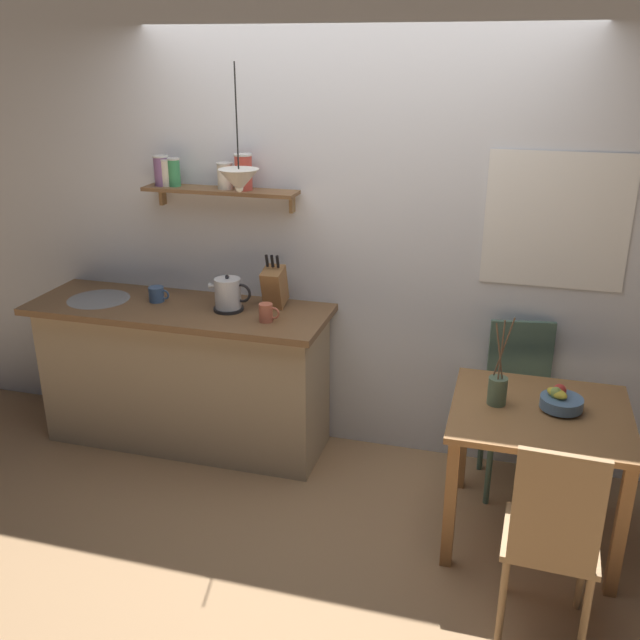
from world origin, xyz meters
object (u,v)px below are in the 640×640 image
Objects in this scene: twig_vase at (497,389)px; coffee_mug_by_sink at (157,294)px; dining_table at (538,432)px; electric_kettle at (228,295)px; dining_chair_near at (552,536)px; dining_chair_far at (519,399)px; fruit_bowl at (560,400)px; coffee_mug_spare at (266,313)px; knife_block at (275,286)px; pendant_lamp at (239,180)px.

twig_vase reaches higher than coffee_mug_by_sink.
dining_table is 0.29m from twig_vase.
twig_vase is (-0.21, 0.01, 0.20)m from dining_table.
twig_vase is 1.63m from electric_kettle.
dining_chair_far is (-0.15, 1.21, -0.01)m from dining_chair_near.
electric_kettle is (-1.87, 0.36, 0.25)m from fruit_bowl.
dining_chair_far is at bearing 75.69° from twig_vase.
dining_table is 0.51m from dining_chair_far.
fruit_bowl is 1.68× the size of coffee_mug_spare.
fruit_bowl is at bearing 20.34° from dining_table.
dining_chair_far is at bearing 8.73° from coffee_mug_spare.
knife_block is 0.25m from coffee_mug_spare.
pendant_lamp reaches higher than electric_kettle.
electric_kettle is 0.39× the size of pendant_lamp.
coffee_mug_by_sink is at bearing 169.53° from coffee_mug_spare.
pendant_lamp is (-0.11, -0.22, 0.65)m from knife_block.
knife_block is (-1.54, 0.51, 0.46)m from dining_table.
dining_table is at bearing -18.35° from knife_block.
electric_kettle is 1.96× the size of coffee_mug_by_sink.
dining_table is 1.88m from electric_kettle.
dining_chair_near is 7.34× the size of coffee_mug_by_sink.
twig_vase is 1.72m from pendant_lamp.
twig_vase is at bearing -11.53° from coffee_mug_spare.
dining_chair_far is 2.23m from coffee_mug_by_sink.
pendant_lamp is (0.14, -0.10, 0.69)m from electric_kettle.
coffee_mug_spare is (-1.30, 0.26, 0.18)m from twig_vase.
twig_vase is at bearing 110.37° from dining_chair_near.
coffee_mug_spare is at bearing 168.47° from twig_vase.
coffee_mug_by_sink is (-2.36, 0.39, 0.20)m from fruit_bowl.
fruit_bowl is at bearing -16.44° from knife_block.
twig_vase is 3.51× the size of coffee_mug_by_sink.
knife_block is 0.70m from pendant_lamp.
coffee_mug_spare is at bearing 171.27° from fruit_bowl.
knife_block is at bearing 64.20° from pendant_lamp.
dining_chair_near reaches higher than dining_table.
dining_chair_near is 1.47× the size of pendant_lamp.
pendant_lamp reaches higher than knife_block.
dining_table is 1.84× the size of twig_vase.
coffee_mug_spare is at bearing -82.32° from knife_block.
knife_block reaches higher than electric_kettle.
twig_vase reaches higher than dining_table.
knife_block reaches higher than coffee_mug_by_sink.
dining_chair_near is 2.93× the size of knife_block.
coffee_mug_by_sink is at bearing 154.02° from dining_chair_near.
dining_table is at bearing 94.45° from dining_chair_near.
coffee_mug_spare is (0.76, -0.14, 0.01)m from coffee_mug_by_sink.
knife_block is at bearing 163.56° from fruit_bowl.
dining_table is 4.20× the size of fruit_bowl.
twig_vase is 1.40× the size of knife_block.
dining_table is 1.58m from coffee_mug_spare.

